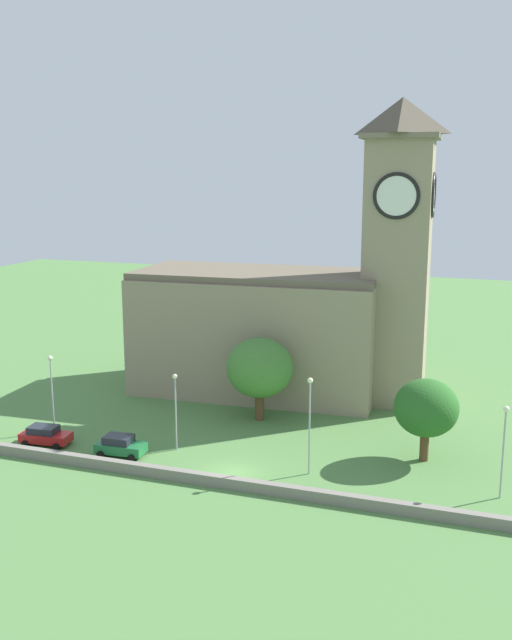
# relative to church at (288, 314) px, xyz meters

# --- Properties ---
(ground_plane) EXTENTS (200.00, 200.00, 0.00)m
(ground_plane) POSITION_rel_church_xyz_m (1.98, -7.18, -8.58)
(ground_plane) COLOR #517F42
(church) EXTENTS (31.50, 13.89, 30.47)m
(church) POSITION_rel_church_xyz_m (0.00, 0.00, 0.00)
(church) COLOR gray
(church) RESTS_ON ground
(quay_barrier) EXTENTS (49.24, 0.70, 0.87)m
(quay_barrier) POSITION_rel_church_xyz_m (1.98, -24.66, -8.15)
(quay_barrier) COLOR gray
(quay_barrier) RESTS_ON ground
(car_red) EXTENTS (4.53, 2.55, 1.67)m
(car_red) POSITION_rel_church_xyz_m (-15.66, -21.71, -7.73)
(car_red) COLOR red
(car_red) RESTS_ON ground
(car_green) EXTENTS (4.23, 2.46, 1.74)m
(car_green) POSITION_rel_church_xyz_m (-8.19, -21.78, -7.70)
(car_green) COLOR #1E6B38
(car_green) RESTS_ON ground
(streetlamp_west_end) EXTENTS (0.44, 0.44, 7.22)m
(streetlamp_west_end) POSITION_rel_church_xyz_m (-16.75, -18.83, -3.78)
(streetlamp_west_end) COLOR #9EA0A5
(streetlamp_west_end) RESTS_ON ground
(streetlamp_west_mid) EXTENTS (0.44, 0.44, 6.77)m
(streetlamp_west_mid) POSITION_rel_church_xyz_m (-4.29, -19.07, -4.04)
(streetlamp_west_mid) COLOR #9EA0A5
(streetlamp_west_mid) RESTS_ON ground
(streetlamp_central) EXTENTS (0.44, 0.44, 7.91)m
(streetlamp_central) POSITION_rel_church_xyz_m (7.75, -20.25, -3.39)
(streetlamp_central) COLOR #9EA0A5
(streetlamp_central) RESTS_ON ground
(streetlamp_east_mid) EXTENTS (0.44, 0.44, 7.05)m
(streetlamp_east_mid) POSITION_rel_church_xyz_m (22.08, -19.77, -3.88)
(streetlamp_east_mid) COLOR #9EA0A5
(streetlamp_east_mid) RESTS_ON ground
(tree_by_tower) EXTENTS (6.34, 6.34, 8.05)m
(tree_by_tower) POSITION_rel_church_xyz_m (0.04, -9.58, -3.42)
(tree_by_tower) COLOR brown
(tree_by_tower) RESTS_ON ground
(tree_riverside_east) EXTENTS (5.28, 5.28, 6.93)m
(tree_riverside_east) POSITION_rel_church_xyz_m (16.05, -14.49, -4.06)
(tree_riverside_east) COLOR brown
(tree_riverside_east) RESTS_ON ground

